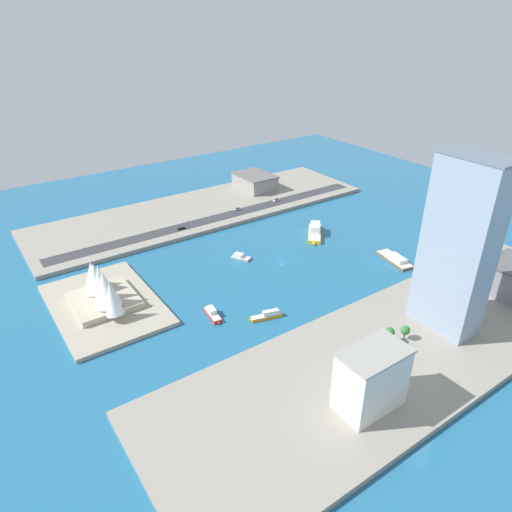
% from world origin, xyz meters
% --- Properties ---
extents(ground_plane, '(440.00, 440.00, 0.00)m').
position_xyz_m(ground_plane, '(0.00, 0.00, 0.00)').
color(ground_plane, '#23668E').
extents(quay_west, '(70.00, 240.00, 2.50)m').
position_xyz_m(quay_west, '(-91.22, 0.00, 1.25)').
color(quay_west, gray).
rests_on(quay_west, ground_plane).
extents(quay_east, '(70.00, 240.00, 2.50)m').
position_xyz_m(quay_east, '(91.22, 0.00, 1.25)').
color(quay_east, gray).
rests_on(quay_east, ground_plane).
extents(peninsula_point, '(68.87, 46.54, 2.00)m').
position_xyz_m(peninsula_point, '(12.39, 97.73, 1.00)').
color(peninsula_point, '#A89E89').
rests_on(peninsula_point, ground_plane).
extents(road_strip, '(10.63, 228.00, 0.15)m').
position_xyz_m(road_strip, '(69.67, 0.00, 2.57)').
color(road_strip, '#38383D').
rests_on(road_strip, quay_east).
extents(ferry_yellow_fast, '(24.60, 23.35, 6.78)m').
position_xyz_m(ferry_yellow_fast, '(15.60, -38.49, 2.50)').
color(ferry_yellow_fast, yellow).
rests_on(ferry_yellow_fast, ground_plane).
extents(yacht_sleek_gray, '(11.93, 9.86, 3.06)m').
position_xyz_m(yacht_sleek_gray, '(15.75, 17.60, 1.16)').
color(yacht_sleek_gray, '#999EA3').
rests_on(yacht_sleek_gray, ground_plane).
extents(water_taxi_orange, '(7.14, 16.02, 3.79)m').
position_xyz_m(water_taxi_orange, '(-40.06, 38.87, 1.42)').
color(water_taxi_orange, orange).
rests_on(water_taxi_orange, ground_plane).
extents(tugboat_red, '(14.67, 5.50, 4.01)m').
position_xyz_m(tugboat_red, '(-24.62, 59.16, 1.49)').
color(tugboat_red, red).
rests_on(tugboat_red, ground_plane).
extents(barge_flat_brown, '(25.95, 12.91, 3.63)m').
position_xyz_m(barge_flat_brown, '(-36.65, -53.44, 1.33)').
color(barge_flat_brown, brown).
rests_on(barge_flat_brown, ground_plane).
extents(hotel_broad_white, '(14.98, 24.32, 23.79)m').
position_xyz_m(hotel_broad_white, '(-105.51, 42.25, 14.43)').
color(hotel_broad_white, silver).
rests_on(hotel_broad_white, quay_west).
extents(tower_tall_glass, '(28.65, 15.41, 76.76)m').
position_xyz_m(tower_tall_glass, '(-90.57, -20.27, 40.91)').
color(tower_tall_glass, '#8C9EB2').
rests_on(tower_tall_glass, quay_west).
extents(carpark_squat_concrete, '(32.32, 24.12, 11.34)m').
position_xyz_m(carpark_squat_concrete, '(104.01, -53.08, 8.20)').
color(carpark_squat_concrete, gray).
rests_on(carpark_squat_concrete, quay_east).
extents(sedan_silver, '(2.14, 4.59, 1.56)m').
position_xyz_m(sedan_silver, '(73.21, -17.12, 3.41)').
color(sedan_silver, black).
rests_on(sedan_silver, road_strip).
extents(van_white, '(2.09, 5.06, 1.59)m').
position_xyz_m(van_white, '(71.77, -49.99, 3.42)').
color(van_white, black).
rests_on(van_white, road_strip).
extents(suv_black, '(2.18, 5.06, 1.51)m').
position_xyz_m(suv_black, '(66.87, 29.61, 3.39)').
color(suv_black, black).
rests_on(suv_black, road_strip).
extents(traffic_light_waterfront, '(0.36, 0.36, 6.50)m').
position_xyz_m(traffic_light_waterfront, '(62.82, 26.01, 6.84)').
color(traffic_light_waterfront, black).
rests_on(traffic_light_waterfront, quay_east).
extents(opera_landmark, '(40.02, 29.12, 20.89)m').
position_xyz_m(opera_landmark, '(12.68, 97.73, 10.58)').
color(opera_landmark, '#BCAD93').
rests_on(opera_landmark, peninsula_point).
extents(park_tree_cluster, '(6.11, 11.83, 7.69)m').
position_xyz_m(park_tree_cluster, '(-87.11, 5.92, 7.54)').
color(park_tree_cluster, brown).
rests_on(park_tree_cluster, quay_west).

